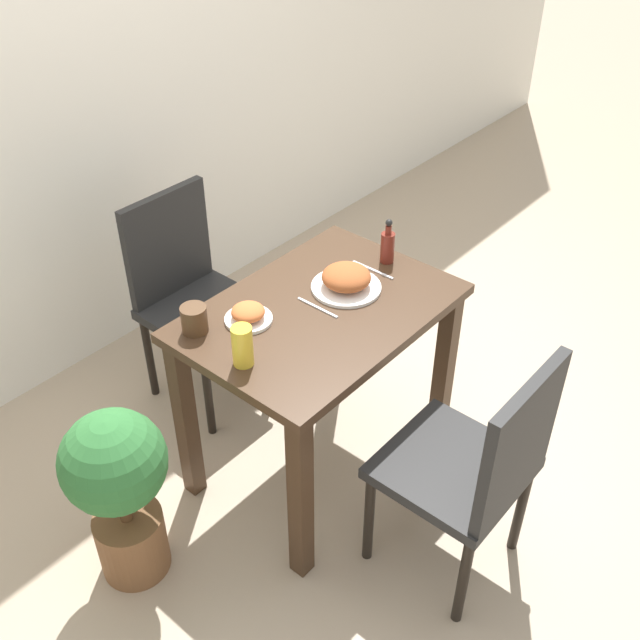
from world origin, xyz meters
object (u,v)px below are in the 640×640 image
(sauce_bottle, at_px, (388,246))
(potted_plant_left, at_px, (119,484))
(side_plate, at_px, (248,314))
(juice_glass, at_px, (242,346))
(food_plate, at_px, (346,280))
(chair_near, at_px, (477,464))
(chair_far, at_px, (191,289))
(drink_cup, at_px, (194,319))

(sauce_bottle, xyz_separation_m, potted_plant_left, (-1.14, 0.16, -0.40))
(side_plate, bearing_deg, juice_glass, -139.00)
(food_plate, bearing_deg, potted_plant_left, 169.83)
(chair_near, distance_m, sauce_bottle, 0.85)
(sauce_bottle, bearing_deg, side_plate, 167.90)
(chair_far, relative_size, potted_plant_left, 1.32)
(food_plate, height_order, potted_plant_left, food_plate)
(chair_near, xyz_separation_m, food_plate, (0.19, 0.67, 0.28))
(chair_far, xyz_separation_m, food_plate, (0.13, -0.69, 0.28))
(juice_glass, bearing_deg, sauce_bottle, 1.17)
(sauce_bottle, height_order, potted_plant_left, sauce_bottle)
(chair_far, bearing_deg, chair_near, -92.61)
(food_plate, distance_m, drink_cup, 0.54)
(chair_near, xyz_separation_m, sauce_bottle, (0.42, 0.67, 0.31))
(side_plate, bearing_deg, chair_far, 68.75)
(chair_near, relative_size, food_plate, 3.63)
(chair_far, height_order, sauce_bottle, sauce_bottle)
(side_plate, bearing_deg, sauce_bottle, -12.10)
(side_plate, xyz_separation_m, sauce_bottle, (0.58, -0.13, 0.04))
(chair_near, xyz_separation_m, juice_glass, (-0.32, 0.66, 0.31))
(sauce_bottle, bearing_deg, juice_glass, -178.83)
(drink_cup, xyz_separation_m, juice_glass, (-0.01, -0.23, 0.02))
(potted_plant_left, bearing_deg, food_plate, -10.17)
(drink_cup, xyz_separation_m, potted_plant_left, (-0.41, -0.05, -0.38))
(chair_far, xyz_separation_m, sauce_bottle, (0.36, -0.69, 0.31))
(chair_far, xyz_separation_m, drink_cup, (-0.37, -0.48, 0.29))
(side_plate, xyz_separation_m, juice_glass, (-0.16, -0.14, 0.04))
(chair_near, bearing_deg, potted_plant_left, -49.37)
(side_plate, height_order, potted_plant_left, side_plate)
(side_plate, bearing_deg, chair_near, -78.72)
(drink_cup, height_order, juice_glass, juice_glass)
(chair_near, bearing_deg, side_plate, -78.72)
(chair_near, height_order, sauce_bottle, sauce_bottle)
(side_plate, xyz_separation_m, potted_plant_left, (-0.56, 0.04, -0.36))
(potted_plant_left, bearing_deg, sauce_bottle, -8.14)
(side_plate, bearing_deg, potted_plant_left, 176.10)
(juice_glass, xyz_separation_m, sauce_bottle, (0.74, 0.02, -0.00))
(chair_far, distance_m, sauce_bottle, 0.84)
(side_plate, distance_m, juice_glass, 0.22)
(chair_near, height_order, juice_glass, chair_near)
(drink_cup, bearing_deg, sauce_bottle, -16.51)
(drink_cup, bearing_deg, chair_near, -70.97)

